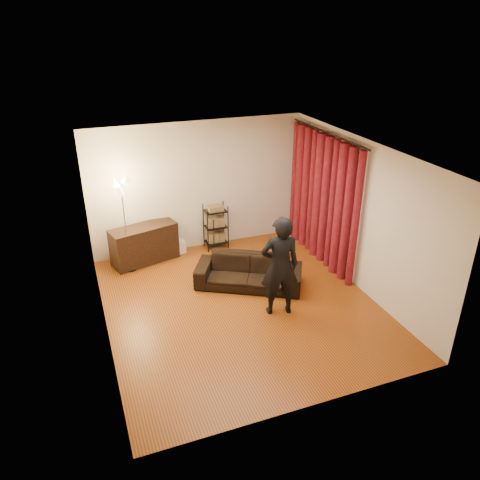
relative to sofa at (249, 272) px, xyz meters
name	(u,v)px	position (x,y,z in m)	size (l,w,h in m)	color
floor	(241,305)	(-0.37, -0.56, -0.28)	(5.00, 5.00, 0.00)	#914816
ceiling	(241,153)	(-0.37, -0.56, 2.42)	(5.00, 5.00, 0.00)	white
wall_back	(198,187)	(-0.37, 1.94, 1.07)	(5.00, 5.00, 0.00)	beige
wall_front	(317,320)	(-0.37, -3.06, 1.07)	(5.00, 5.00, 0.00)	beige
wall_left	(97,258)	(-2.62, -0.56, 1.07)	(5.00, 5.00, 0.00)	beige
wall_right	(360,216)	(1.88, -0.56, 1.07)	(5.00, 5.00, 0.00)	beige
curtain_rod	(328,133)	(1.78, 0.56, 2.30)	(0.04, 0.04, 2.65)	black
curtain	(322,199)	(1.76, 0.56, 0.99)	(0.22, 2.65, 2.55)	maroon
sofa	(249,272)	(0.00, 0.00, 0.00)	(1.93, 0.75, 0.56)	black
person	(280,266)	(0.15, -0.97, 0.59)	(0.64, 0.42, 1.74)	black
media_cabinet	(144,244)	(-1.62, 1.63, 0.10)	(1.31, 0.49, 0.77)	black
storage_boxes	(176,247)	(-0.95, 1.75, -0.14)	(0.34, 0.27, 0.28)	silver
wire_shelf	(216,227)	(-0.08, 1.71, 0.21)	(0.45, 0.31, 0.98)	black
floor_lamp	(125,226)	(-1.97, 1.40, 0.66)	(0.34, 0.34, 1.88)	silver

